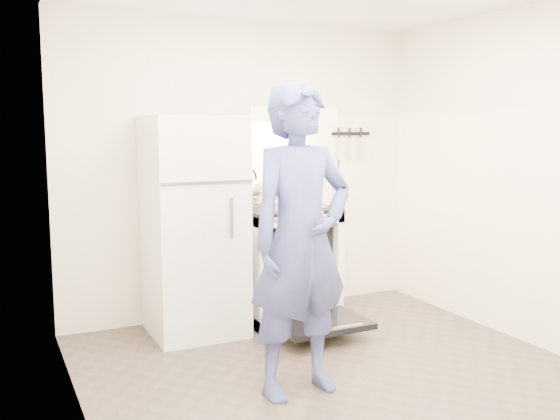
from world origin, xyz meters
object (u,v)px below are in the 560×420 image
(refrigerator, at_px, (194,226))
(tea_kettle, at_px, (249,188))
(stove_body, at_px, (286,264))
(person, at_px, (301,241))
(dutch_oven, at_px, (301,223))

(refrigerator, distance_m, tea_kettle, 0.64)
(refrigerator, xyz_separation_m, stove_body, (0.81, 0.02, -0.39))
(stove_body, bearing_deg, person, -112.62)
(person, distance_m, dutch_oven, 0.42)
(refrigerator, relative_size, stove_body, 1.85)
(refrigerator, xyz_separation_m, person, (0.24, -1.35, 0.09))
(person, bearing_deg, stove_body, 61.38)
(person, height_order, dutch_oven, person)
(refrigerator, xyz_separation_m, tea_kettle, (0.55, 0.19, 0.26))
(stove_body, xyz_separation_m, dutch_oven, (-0.38, -1.01, 0.53))
(person, bearing_deg, refrigerator, 93.89)
(refrigerator, relative_size, dutch_oven, 4.66)
(refrigerator, relative_size, person, 0.90)
(tea_kettle, bearing_deg, dutch_oven, -96.02)
(refrigerator, height_order, dutch_oven, refrigerator)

